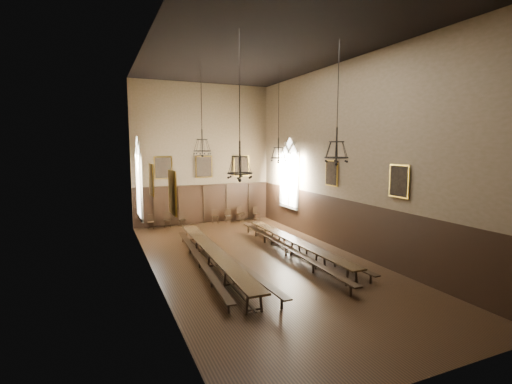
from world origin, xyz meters
TOP-DOWN VIEW (x-y plane):
  - floor at (0.00, 0.00)m, footprint 9.00×18.00m
  - ceiling at (0.00, 0.00)m, footprint 9.00×18.00m
  - wall_back at (0.00, 9.01)m, footprint 9.00×0.02m
  - wall_front at (0.00, -9.01)m, footprint 9.00×0.02m
  - wall_left at (-4.51, 0.00)m, footprint 0.02×18.00m
  - wall_right at (4.51, 0.00)m, footprint 0.02×18.00m
  - wainscot_panelling at (0.00, 0.00)m, footprint 9.00×18.00m
  - table_left at (-2.11, -0.07)m, footprint 0.96×10.02m
  - table_right at (1.94, 0.23)m, footprint 0.70×9.12m
  - bench_left_outer at (-2.65, 0.22)m, footprint 0.88×9.71m
  - bench_left_inner at (-1.49, 0.05)m, footprint 0.72×10.18m
  - bench_right_inner at (1.44, 0.26)m, footprint 0.64×10.76m
  - bench_right_outer at (2.48, 0.12)m, footprint 0.77×9.03m
  - chair_0 at (-3.50, 8.54)m, footprint 0.43×0.43m
  - chair_1 at (-2.50, 8.52)m, footprint 0.46×0.46m
  - chair_2 at (-1.58, 8.49)m, footprint 0.46×0.46m
  - chair_4 at (0.60, 8.53)m, footprint 0.47×0.47m
  - chair_5 at (1.50, 8.53)m, footprint 0.43×0.43m
  - chair_6 at (2.39, 8.49)m, footprint 0.56×0.56m
  - chair_7 at (3.51, 8.48)m, footprint 0.48×0.48m
  - chandelier_back_left at (-1.80, 2.57)m, footprint 0.82×0.82m
  - chandelier_back_right at (2.05, 2.29)m, footprint 0.81×0.81m
  - chandelier_front_left at (-1.75, -2.23)m, footprint 0.92×0.92m
  - chandelier_front_right at (2.07, -2.58)m, footprint 0.93×0.93m
  - portrait_back_0 at (-2.60, 8.88)m, footprint 1.10×0.12m
  - portrait_back_1 at (0.00, 8.88)m, footprint 1.10×0.12m
  - portrait_back_2 at (2.60, 8.88)m, footprint 1.10×0.12m
  - portrait_left_0 at (-4.38, 1.00)m, footprint 0.12×1.00m
  - portrait_left_1 at (-4.38, -3.50)m, footprint 0.12×1.00m
  - portrait_right_0 at (4.38, 1.00)m, footprint 0.12×1.00m
  - portrait_right_1 at (4.38, -3.50)m, footprint 0.12×1.00m
  - window_right at (4.43, 5.50)m, footprint 0.20×2.20m
  - window_left at (-4.43, 5.50)m, footprint 0.20×2.20m

SIDE VIEW (x-z plane):
  - floor at x=0.00m, z-range -0.02..0.00m
  - chair_2 at x=-1.58m, z-range -0.17..0.69m
  - bench_right_outer at x=2.48m, z-range 0.06..0.46m
  - chair_0 at x=-3.50m, z-range -0.17..0.69m
  - chair_5 at x=1.50m, z-range -0.17..0.70m
  - chair_4 at x=0.60m, z-range -0.18..0.71m
  - chair_7 at x=3.51m, z-range -0.18..0.72m
  - bench_left_outer at x=-2.65m, z-range 0.06..0.50m
  - chair_1 at x=-2.50m, z-range -0.19..0.76m
  - bench_left_inner at x=-1.49m, z-range 0.06..0.52m
  - chair_6 at x=2.39m, z-range -0.20..0.80m
  - bench_right_inner at x=1.44m, z-range 0.07..0.55m
  - table_right at x=1.94m, z-range 0.00..0.71m
  - table_left at x=-2.11m, z-range 0.00..0.78m
  - wainscot_panelling at x=0.00m, z-range 0.00..2.50m
  - window_right at x=4.43m, z-range 1.10..5.70m
  - window_left at x=-4.43m, z-range 1.10..5.70m
  - portrait_back_0 at x=-2.60m, z-range 3.00..4.40m
  - portrait_back_1 at x=0.00m, z-range 3.00..4.40m
  - portrait_back_2 at x=2.60m, z-range 3.00..4.40m
  - portrait_left_0 at x=-4.38m, z-range 3.05..4.35m
  - portrait_left_1 at x=-4.38m, z-range 3.05..4.35m
  - portrait_right_0 at x=4.38m, z-range 3.05..4.35m
  - portrait_right_1 at x=4.38m, z-range 3.05..4.35m
  - chandelier_front_left at x=-1.75m, z-range 1.89..6.95m
  - wall_back at x=0.00m, z-range 0.00..9.00m
  - wall_front at x=0.00m, z-range 0.00..9.00m
  - wall_left at x=-4.51m, z-range 0.00..9.00m
  - wall_right at x=4.51m, z-range 0.00..9.00m
  - chandelier_back_right at x=2.05m, z-range 2.43..7.12m
  - chandelier_front_right at x=2.07m, z-range 2.62..7.17m
  - chandelier_back_left at x=-1.80m, z-range 2.95..7.28m
  - ceiling at x=0.00m, z-range 9.00..9.02m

